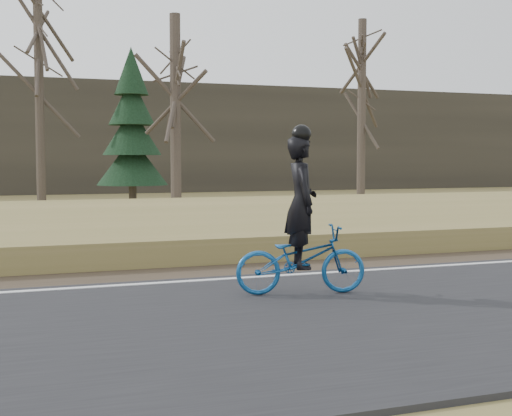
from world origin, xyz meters
name	(u,v)px	position (x,y,z in m)	size (l,w,h in m)	color
shoulder	(492,256)	(0.00, 1.20, 0.02)	(120.00, 1.60, 0.04)	#473A2B
embankment	(407,230)	(0.00, 4.20, 0.22)	(120.00, 5.00, 0.44)	olive
ballast	(333,217)	(0.00, 8.00, 0.23)	(120.00, 3.00, 0.45)	slate
railroad	(333,206)	(0.00, 8.00, 0.53)	(120.00, 2.40, 0.29)	black
treeline_backdrop	(161,138)	(0.00, 30.00, 3.00)	(120.00, 4.00, 6.00)	#383328
cyclist	(301,240)	(-5.06, -1.25, 0.79)	(1.84, 0.95, 2.26)	#144D8A
bare_tree_left	(39,88)	(-7.22, 18.72, 4.55)	(0.36, 0.36, 9.10)	#4C4137
bare_tree_near_left	(176,115)	(-3.14, 13.59, 3.34)	(0.36, 0.36, 6.68)	#4C4137
bare_tree_center	(362,111)	(5.79, 17.07, 3.86)	(0.36, 0.36, 7.73)	#4C4137
conifer	(132,133)	(-4.14, 16.24, 2.81)	(2.60, 2.60, 5.93)	#4C4137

